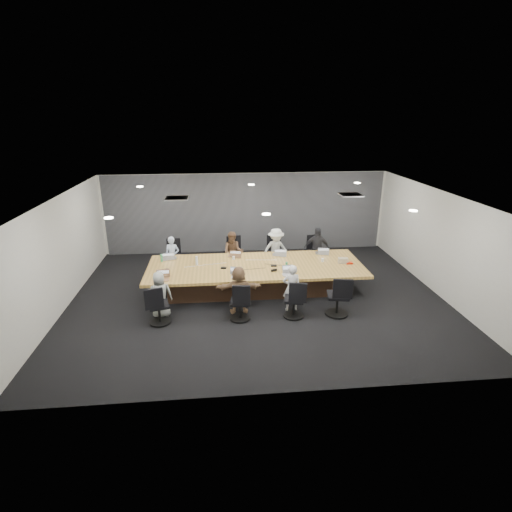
{
  "coord_description": "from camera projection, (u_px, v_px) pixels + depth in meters",
  "views": [
    {
      "loc": [
        -1.01,
        -9.86,
        4.77
      ],
      "look_at": [
        0.0,
        0.4,
        1.05
      ],
      "focal_mm": 28.0,
      "sensor_mm": 36.0,
      "label": 1
    }
  ],
  "objects": [
    {
      "name": "cup_white_far",
      "position": [
        234.0,
        258.0,
        11.57
      ],
      "size": [
        0.1,
        0.1,
        0.1
      ],
      "primitive_type": "cylinder",
      "rotation": [
        0.0,
        0.0,
        -0.41
      ],
      "color": "white",
      "rests_on": "conference_table"
    },
    {
      "name": "bottle_green_right",
      "position": [
        286.0,
        266.0,
        10.76
      ],
      "size": [
        0.07,
        0.07,
        0.23
      ],
      "primitive_type": "cylinder",
      "rotation": [
        0.0,
        0.0,
        -0.02
      ],
      "color": "#3C9D61",
      "rests_on": "conference_table"
    },
    {
      "name": "person_4",
      "position": [
        160.0,
        294.0,
        9.72
      ],
      "size": [
        0.64,
        0.48,
        1.18
      ],
      "primitive_type": "imported",
      "rotation": [
        0.0,
        0.0,
        3.34
      ],
      "color": "#9CA19B",
      "rests_on": "ground"
    },
    {
      "name": "bottle_clear",
      "position": [
        197.0,
        261.0,
        11.16
      ],
      "size": [
        0.09,
        0.09,
        0.24
      ],
      "primitive_type": "cylinder",
      "rotation": [
        0.0,
        0.0,
        -0.3
      ],
      "color": "silver",
      "rests_on": "conference_table"
    },
    {
      "name": "person_2",
      "position": [
        276.0,
        250.0,
        12.51
      ],
      "size": [
        0.98,
        0.67,
        1.39
      ],
      "primitive_type": "imported",
      "rotation": [
        0.0,
        0.0,
        6.47
      ],
      "color": "silver",
      "rests_on": "ground"
    },
    {
      "name": "stapler",
      "position": [
        274.0,
        270.0,
        10.72
      ],
      "size": [
        0.17,
        0.11,
        0.06
      ],
      "primitive_type": "cube",
      "rotation": [
        0.0,
        0.0,
        0.43
      ],
      "color": "black",
      "rests_on": "conference_table"
    },
    {
      "name": "laptop_3",
      "position": [
        321.0,
        253.0,
        12.09
      ],
      "size": [
        0.37,
        0.29,
        0.02
      ],
      "primitive_type": "cube",
      "rotation": [
        0.0,
        0.0,
        2.95
      ],
      "color": "#B2B2B7",
      "rests_on": "conference_table"
    },
    {
      "name": "chair_3",
      "position": [
        313.0,
        254.0,
        13.06
      ],
      "size": [
        0.58,
        0.58,
        0.78
      ],
      "primitive_type": null,
      "rotation": [
        0.0,
        0.0,
        3.23
      ],
      "color": "black",
      "rests_on": "ground"
    },
    {
      "name": "chair_1",
      "position": [
        233.0,
        256.0,
        12.8
      ],
      "size": [
        0.67,
        0.67,
        0.85
      ],
      "primitive_type": null,
      "rotation": [
        0.0,
        0.0,
        3.33
      ],
      "color": "black",
      "rests_on": "ground"
    },
    {
      "name": "conference_table",
      "position": [
        256.0,
        276.0,
        11.27
      ],
      "size": [
        6.0,
        2.2,
        0.74
      ],
      "color": "#3F281A",
      "rests_on": "ground"
    },
    {
      "name": "laptop_4",
      "position": [
        162.0,
        280.0,
        10.18
      ],
      "size": [
        0.35,
        0.25,
        0.02
      ],
      "primitive_type": "cube",
      "rotation": [
        0.0,
        0.0,
        0.05
      ],
      "color": "#8C6647",
      "rests_on": "conference_table"
    },
    {
      "name": "chair_7",
      "position": [
        338.0,
        299.0,
        9.84
      ],
      "size": [
        0.69,
        0.69,
        0.88
      ],
      "primitive_type": null,
      "rotation": [
        0.0,
        0.0,
        -0.17
      ],
      "color": "black",
      "rests_on": "ground"
    },
    {
      "name": "person_0",
      "position": [
        172.0,
        256.0,
        12.24
      ],
      "size": [
        0.49,
        0.36,
        1.22
      ],
      "primitive_type": "imported",
      "rotation": [
        0.0,
        0.0,
        6.12
      ],
      "color": "silver",
      "rests_on": "ground"
    },
    {
      "name": "person_1",
      "position": [
        233.0,
        253.0,
        12.4
      ],
      "size": [
        0.7,
        0.57,
        1.33
      ],
      "primitive_type": "imported",
      "rotation": [
        0.0,
        0.0,
        6.18
      ],
      "color": "brown",
      "rests_on": "ground"
    },
    {
      "name": "laptop_1",
      "position": [
        234.0,
        256.0,
        11.85
      ],
      "size": [
        0.39,
        0.32,
        0.02
      ],
      "primitive_type": "cube",
      "rotation": [
        0.0,
        0.0,
        2.88
      ],
      "color": "#8C6647",
      "rests_on": "conference_table"
    },
    {
      "name": "canvas_bag",
      "position": [
        343.0,
        261.0,
        11.3
      ],
      "size": [
        0.29,
        0.2,
        0.14
      ],
      "primitive_type": "cube",
      "rotation": [
        0.0,
        0.0,
        -0.14
      ],
      "color": "tan",
      "rests_on": "conference_table"
    },
    {
      "name": "curtain",
      "position": [
        246.0,
        213.0,
        14.13
      ],
      "size": [
        9.8,
        0.04,
        2.8
      ],
      "primitive_type": "cube",
      "color": "#58595E",
      "rests_on": "ground"
    },
    {
      "name": "laptop_2",
      "position": [
        278.0,
        254.0,
        11.97
      ],
      "size": [
        0.4,
        0.31,
        0.02
      ],
      "primitive_type": "cube",
      "rotation": [
        0.0,
        0.0,
        2.95
      ],
      "color": "#B2B2B7",
      "rests_on": "conference_table"
    },
    {
      "name": "mic_right",
      "position": [
        274.0,
        266.0,
        11.08
      ],
      "size": [
        0.17,
        0.13,
        0.03
      ],
      "primitive_type": "cube",
      "rotation": [
        0.0,
        0.0,
        -0.13
      ],
      "color": "black",
      "rests_on": "conference_table"
    },
    {
      "name": "chair_4",
      "position": [
        159.0,
        308.0,
        9.46
      ],
      "size": [
        0.66,
        0.66,
        0.79
      ],
      "primitive_type": null,
      "rotation": [
        0.0,
        0.0,
        0.27
      ],
      "color": "black",
      "rests_on": "ground"
    },
    {
      "name": "person_3",
      "position": [
        317.0,
        249.0,
        12.63
      ],
      "size": [
        0.87,
        0.49,
        1.4
      ],
      "primitive_type": "imported",
      "rotation": [
        0.0,
        0.0,
        6.1
      ],
      "color": "#28282D",
      "rests_on": "ground"
    },
    {
      "name": "wall_front",
      "position": [
        282.0,
        325.0,
        6.72
      ],
      "size": [
        10.0,
        0.0,
        2.8
      ],
      "primitive_type": "cube",
      "rotation": [
        -1.57,
        0.0,
        0.0
      ],
      "color": "beige",
      "rests_on": "ground"
    },
    {
      "name": "mug_brown",
      "position": [
        167.0,
        271.0,
        10.62
      ],
      "size": [
        0.1,
        0.1,
        0.11
      ],
      "primitive_type": "cylinder",
      "rotation": [
        0.0,
        0.0,
        0.16
      ],
      "color": "brown",
      "rests_on": "conference_table"
    },
    {
      "name": "floor",
      "position": [
        257.0,
        297.0,
        10.94
      ],
      "size": [
        10.0,
        8.0,
        0.0
      ],
      "primitive_type": "cube",
      "color": "black",
      "rests_on": "ground"
    },
    {
      "name": "bottle_green_left",
      "position": [
        161.0,
        258.0,
        11.37
      ],
      "size": [
        0.07,
        0.07,
        0.22
      ],
      "primitive_type": "cylinder",
      "rotation": [
        0.0,
        0.0,
        -0.14
      ],
      "color": "#3C9D61",
      "rests_on": "conference_table"
    },
    {
      "name": "wall_back",
      "position": [
        246.0,
        213.0,
        14.21
      ],
      "size": [
        10.0,
        0.0,
        2.8
      ],
      "primitive_type": "cube",
      "rotation": [
        1.57,
        0.0,
        0.0
      ],
      "color": "beige",
      "rests_on": "ground"
    },
    {
      "name": "cup_white_near",
      "position": [
        323.0,
        260.0,
        11.4
      ],
      "size": [
        0.09,
        0.09,
        0.1
      ],
      "primitive_type": "cylinder",
      "rotation": [
        0.0,
        0.0,
        -0.13
      ],
      "color": "white",
      "rests_on": "conference_table"
    },
    {
      "name": "chair_6",
      "position": [
        294.0,
        302.0,
        9.76
      ],
      "size": [
        0.63,
        0.63,
        0.79
      ],
      "primitive_type": null,
      "rotation": [
        0.0,
        0.0,
        -0.19
      ],
      "color": "black",
      "rests_on": "ground"
    },
    {
      "name": "laptop_0",
      "position": [
        170.0,
        258.0,
        11.68
      ],
      "size": [
        0.39,
        0.3,
        0.02
      ],
      "primitive_type": "cube",
      "rotation": [
        0.0,
        0.0,
        3.31
      ],
      "color": "#B2B2B7",
      "rests_on": "conference_table"
    },
    {
      "name": "laptop_5",
      "position": [
        238.0,
        277.0,
        10.36
      ],
      "size": [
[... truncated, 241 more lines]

